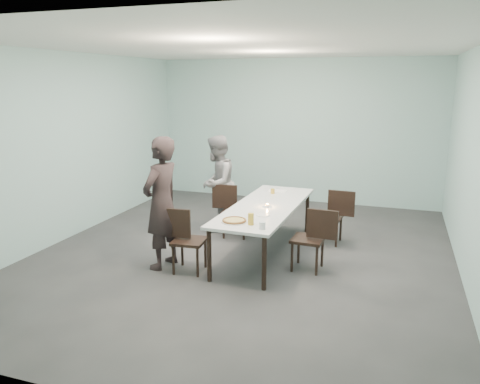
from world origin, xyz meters
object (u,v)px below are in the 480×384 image
(chair_near_right, at_px, (314,235))
(chair_far_right, at_px, (334,213))
(chair_near_left, at_px, (183,236))
(amber_tumbler, at_px, (273,191))
(table, at_px, (265,209))
(water_tumbler, at_px, (262,226))
(diner_far, at_px, (217,183))
(tealight, at_px, (267,206))
(pizza, at_px, (234,221))
(chair_far_left, at_px, (231,207))
(side_plate, at_px, (263,215))
(diner_near, at_px, (162,203))
(beer_glass, at_px, (251,219))

(chair_near_right, height_order, chair_far_right, same)
(chair_near_left, relative_size, amber_tumbler, 10.88)
(table, distance_m, chair_near_left, 1.33)
(water_tumbler, bearing_deg, chair_near_left, 174.23)
(chair_far_right, distance_m, diner_far, 2.04)
(table, height_order, tealight, tealight)
(chair_near_left, height_order, pizza, chair_near_left)
(chair_far_left, distance_m, pizza, 1.69)
(pizza, bearing_deg, chair_near_left, -175.97)
(table, distance_m, amber_tumbler, 0.76)
(diner_far, distance_m, water_tumbler, 2.41)
(chair_near_left, bearing_deg, chair_far_right, 39.98)
(tealight, bearing_deg, chair_near_right, -22.76)
(table, distance_m, side_plate, 0.54)
(chair_near_right, height_order, tealight, chair_near_right)
(chair_near_right, relative_size, diner_near, 0.48)
(chair_near_right, height_order, diner_far, diner_far)
(diner_near, bearing_deg, tealight, 133.79)
(chair_near_right, height_order, pizza, chair_near_right)
(diner_far, height_order, tealight, diner_far)
(pizza, bearing_deg, diner_far, 117.97)
(table, distance_m, diner_far, 1.41)
(diner_near, relative_size, beer_glass, 12.19)
(diner_far, bearing_deg, chair_far_right, 87.43)
(water_tumbler, height_order, amber_tumbler, water_tumbler)
(pizza, bearing_deg, tealight, 76.54)
(diner_near, distance_m, diner_far, 1.81)
(diner_far, relative_size, water_tumbler, 18.31)
(chair_near_left, bearing_deg, chair_near_right, 14.16)
(chair_far_right, bearing_deg, chair_far_left, 10.28)
(chair_near_left, distance_m, side_plate, 1.12)
(chair_near_right, relative_size, beer_glass, 5.80)
(chair_far_left, height_order, diner_far, diner_far)
(chair_far_left, bearing_deg, tealight, -47.70)
(chair_near_right, distance_m, side_plate, 0.74)
(table, relative_size, chair_far_left, 3.01)
(diner_far, bearing_deg, diner_near, -3.72)
(chair_far_right, bearing_deg, side_plate, 63.33)
(chair_far_left, xyz_separation_m, amber_tumbler, (0.67, 0.13, 0.29))
(table, height_order, chair_near_left, chair_near_left)
(chair_far_right, height_order, diner_near, diner_near)
(chair_near_left, height_order, diner_near, diner_near)
(chair_near_left, xyz_separation_m, amber_tumbler, (0.78, 1.74, 0.29))
(chair_far_left, height_order, tealight, chair_far_left)
(chair_near_left, xyz_separation_m, tealight, (0.92, 0.90, 0.27))
(chair_far_right, bearing_deg, table, 45.55)
(chair_near_left, height_order, chair_near_right, same)
(table, relative_size, water_tumbler, 29.14)
(table, xyz_separation_m, pizza, (-0.15, -0.94, 0.08))
(chair_far_left, distance_m, beer_glass, 1.84)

